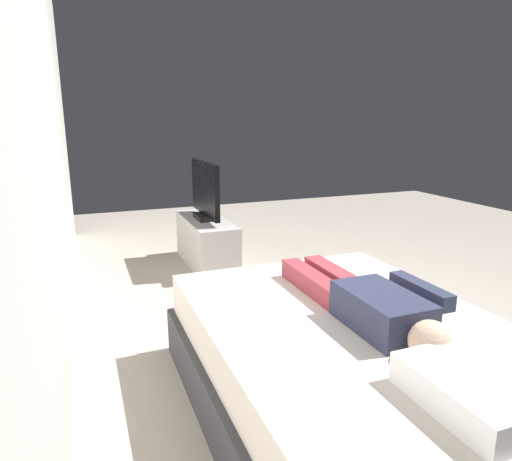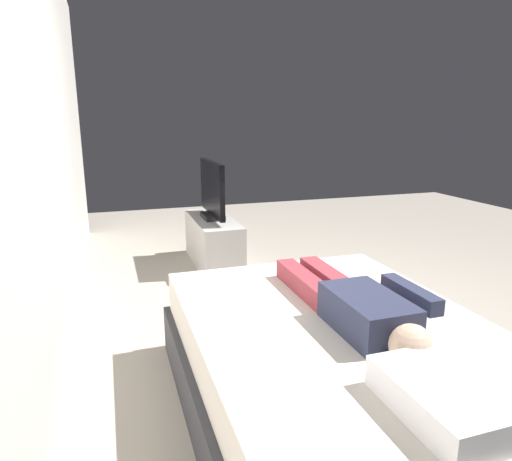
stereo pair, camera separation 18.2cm
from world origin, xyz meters
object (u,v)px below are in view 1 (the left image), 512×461
object	(u,v)px
remote	(411,294)
tv	(205,192)
bed	(353,372)
pillow	(473,391)
person	(368,302)
tv_stand	(206,242)

from	to	relation	value
remote	tv	world-z (taller)	tv
bed	tv	size ratio (longest dim) A/B	2.37
pillow	person	xyz separation A→B (m)	(0.75, -0.09, 0.02)
pillow	tv	size ratio (longest dim) A/B	0.55
remote	tv_stand	world-z (taller)	remote
bed	pillow	xyz separation A→B (m)	(-0.72, 0.00, 0.34)
tv	person	bearing A→B (deg)	-177.54
pillow	tv_stand	bearing A→B (deg)	0.48
bed	tv_stand	bearing A→B (deg)	0.61
remote	tv	size ratio (longest dim) A/B	0.17
bed	person	bearing A→B (deg)	-71.43
tv_stand	pillow	bearing A→B (deg)	-179.52
pillow	person	size ratio (longest dim) A/B	0.38
bed	person	distance (m)	0.37
pillow	tv_stand	distance (m)	3.44
person	tv_stand	bearing A→B (deg)	2.46
bed	tv_stand	distance (m)	2.70
tv_stand	tv	xyz separation A→B (m)	(-0.00, 0.00, 0.53)
person	remote	xyz separation A→B (m)	(0.15, -0.40, -0.07)
pillow	tv_stand	xyz separation A→B (m)	(3.43, 0.03, -0.35)
tv	pillow	bearing A→B (deg)	-179.52
bed	tv_stand	xyz separation A→B (m)	(2.70, 0.03, -0.01)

